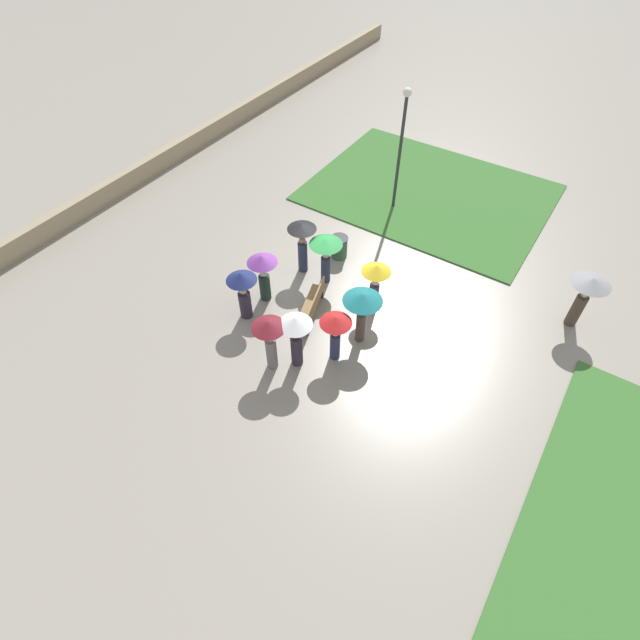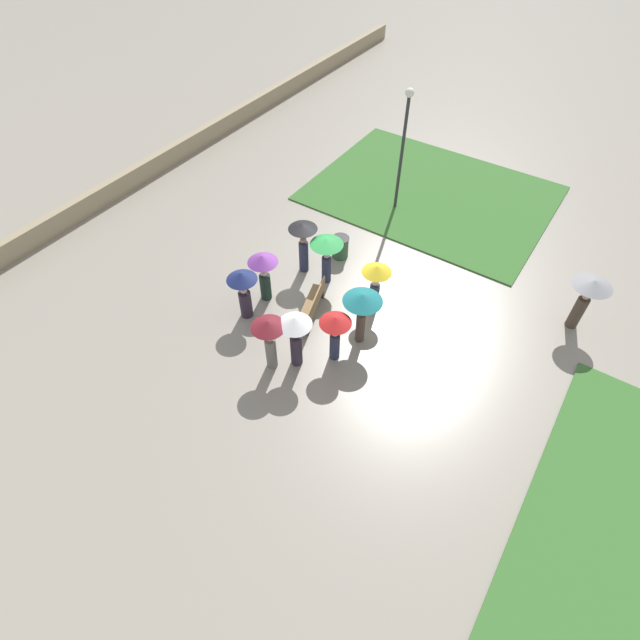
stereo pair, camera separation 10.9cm
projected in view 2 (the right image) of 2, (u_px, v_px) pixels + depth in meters
ground_plane at (313, 283)px, 17.22m from camera, size 90.00×90.00×0.00m
lawn_patch_near at (431, 193)px, 20.88m from camera, size 7.32×9.47×0.06m
parapet_wall at (119, 186)px, 20.57m from camera, size 45.00×0.35×0.81m
park_bench at (313, 305)px, 15.83m from camera, size 1.96×0.97×0.90m
lamp_post at (404, 137)px, 18.01m from camera, size 0.32×0.32×4.76m
trash_bin at (340, 247)px, 17.86m from camera, size 0.63×0.63×0.83m
crowd_person_maroon at (269, 335)px, 13.79m from camera, size 0.97×0.97×1.92m
crowd_person_green at (327, 250)px, 16.30m from camera, size 1.11×1.11×1.80m
crowd_person_navy at (243, 287)px, 15.29m from camera, size 0.95×0.95×1.81m
crowd_person_yellow at (376, 279)px, 15.41m from camera, size 0.93×0.93×1.84m
crowd_person_red at (335, 329)px, 14.09m from camera, size 0.93×0.93×1.73m
crowd_person_black at (303, 239)px, 16.69m from camera, size 0.98×0.98×1.97m
crowd_person_teal at (362, 305)px, 14.35m from camera, size 1.17×1.17×1.93m
crowd_person_white at (295, 331)px, 13.85m from camera, size 0.97×0.97×1.95m
crowd_person_purple at (264, 269)px, 15.80m from camera, size 0.98×0.98×1.80m
lone_walker_mid_plaza at (588, 293)px, 14.85m from camera, size 1.18×1.18×1.93m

